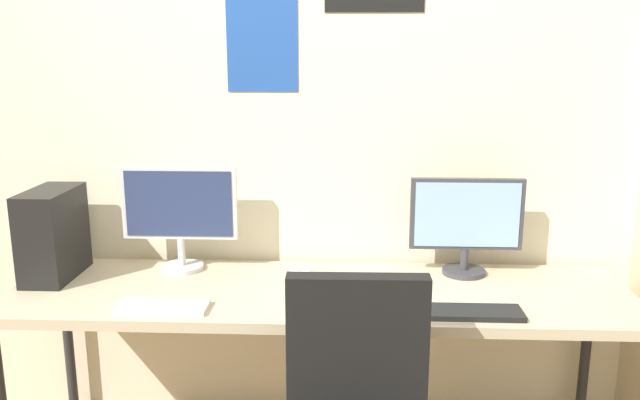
% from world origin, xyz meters
% --- Properties ---
extents(wall_back, '(4.84, 0.11, 2.60)m').
position_xyz_m(wall_back, '(0.00, 1.02, 1.30)').
color(wall_back, beige).
rests_on(wall_back, ground_plane).
extents(desk, '(2.44, 0.68, 0.74)m').
position_xyz_m(desk, '(0.00, 0.60, 0.69)').
color(desk, tan).
rests_on(desk, ground_plane).
extents(monitor_left, '(0.49, 0.18, 0.45)m').
position_xyz_m(monitor_left, '(-0.60, 0.81, 1.00)').
color(monitor_left, silver).
rests_on(monitor_left, desk).
extents(monitor_right, '(0.46, 0.18, 0.41)m').
position_xyz_m(monitor_right, '(0.60, 0.81, 0.97)').
color(monitor_right, '#38383D').
rests_on(monitor_right, desk).
extents(pc_tower, '(0.17, 0.34, 0.37)m').
position_xyz_m(pc_tower, '(-1.10, 0.70, 0.92)').
color(pc_tower, black).
rests_on(pc_tower, desk).
extents(keyboard_left, '(0.33, 0.13, 0.02)m').
position_xyz_m(keyboard_left, '(-0.56, 0.37, 0.75)').
color(keyboard_left, silver).
rests_on(keyboard_left, desk).
extents(keyboard_right, '(0.34, 0.13, 0.02)m').
position_xyz_m(keyboard_right, '(0.56, 0.37, 0.75)').
color(keyboard_right, black).
rests_on(keyboard_right, desk).
extents(computer_mouse, '(0.06, 0.10, 0.03)m').
position_xyz_m(computer_mouse, '(0.19, 0.42, 0.76)').
color(computer_mouse, silver).
rests_on(computer_mouse, desk).
extents(coffee_mug, '(0.11, 0.08, 0.09)m').
position_xyz_m(coffee_mug, '(-0.07, 0.56, 0.79)').
color(coffee_mug, white).
rests_on(coffee_mug, desk).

